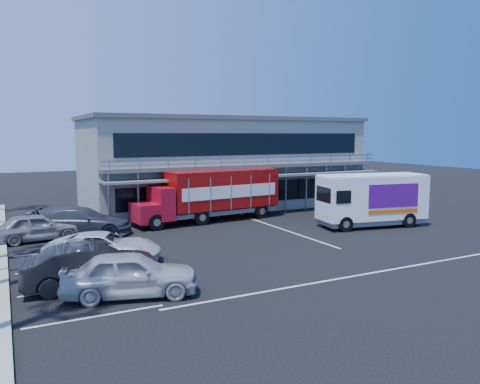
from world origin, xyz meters
name	(u,v)px	position (x,y,z in m)	size (l,w,h in m)	color
ground	(287,245)	(0.00, 0.00, 0.00)	(120.00, 120.00, 0.00)	black
building	(222,162)	(3.00, 14.94, 3.66)	(22.40, 12.00, 7.30)	gray
red_truck	(213,193)	(-0.66, 8.43, 1.91)	(10.51, 3.43, 3.48)	#AB0D21
white_van	(372,199)	(7.62, 1.89, 1.79)	(7.21, 3.54, 3.37)	white
parked_car_a	(130,274)	(-9.50, -4.16, 0.84)	(1.98, 4.91, 1.67)	#B0B4B8
parked_car_b	(92,266)	(-10.57, -2.50, 0.85)	(1.80, 5.15, 1.70)	black
parked_car_c	(104,248)	(-9.50, 0.80, 0.72)	(2.40, 5.20, 1.44)	silver
parked_car_d	(81,221)	(-9.50, 7.60, 0.83)	(2.33, 5.73, 1.66)	#313842
parked_car_e	(37,227)	(-11.96, 7.20, 0.78)	(1.85, 4.60, 1.57)	gray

